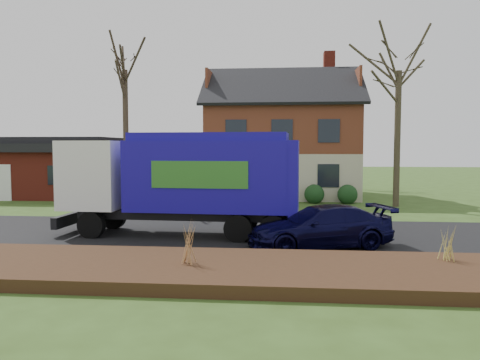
{
  "coord_description": "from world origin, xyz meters",
  "views": [
    {
      "loc": [
        2.1,
        -16.23,
        3.08
      ],
      "look_at": [
        0.35,
        2.5,
        1.77
      ],
      "focal_mm": 35.0,
      "sensor_mm": 36.0,
      "label": 1
    }
  ],
  "objects": [
    {
      "name": "garbage_truck",
      "position": [
        -1.29,
        -0.29,
        2.06
      ],
      "size": [
        8.42,
        2.61,
        3.57
      ],
      "rotation": [
        0.0,
        0.0,
        -0.05
      ],
      "color": "black",
      "rests_on": "ground"
    },
    {
      "name": "road",
      "position": [
        0.0,
        0.0,
        0.01
      ],
      "size": [
        80.0,
        7.0,
        0.02
      ],
      "primitive_type": "cube",
      "color": "black",
      "rests_on": "ground"
    },
    {
      "name": "silver_sedan",
      "position": [
        -4.56,
        5.18,
        0.73
      ],
      "size": [
        4.46,
        1.67,
        1.46
      ],
      "primitive_type": "imported",
      "rotation": [
        0.0,
        0.0,
        1.6
      ],
      "color": "#979B9E",
      "rests_on": "ground"
    },
    {
      "name": "grass_clump_mid",
      "position": [
        -0.14,
        -5.38,
        0.8
      ],
      "size": [
        0.36,
        0.3,
        1.0
      ],
      "color": "#AD7B4C",
      "rests_on": "mulch_verge"
    },
    {
      "name": "ranch_house",
      "position": [
        -12.0,
        13.0,
        1.81
      ],
      "size": [
        9.8,
        8.2,
        3.7
      ],
      "color": "maroon",
      "rests_on": "ground"
    },
    {
      "name": "ground",
      "position": [
        0.0,
        0.0,
        0.0
      ],
      "size": [
        120.0,
        120.0,
        0.0
      ],
      "primitive_type": "plane",
      "color": "#304918",
      "rests_on": "ground"
    },
    {
      "name": "tree_front_west",
      "position": [
        -6.84,
        9.7,
        8.51
      ],
      "size": [
        3.47,
        3.47,
        10.33
      ],
      "color": "#403226",
      "rests_on": "ground"
    },
    {
      "name": "mulch_verge",
      "position": [
        0.0,
        -5.3,
        0.15
      ],
      "size": [
        80.0,
        3.5,
        0.3
      ],
      "primitive_type": "cube",
      "color": "black",
      "rests_on": "ground"
    },
    {
      "name": "navy_wagon",
      "position": [
        3.23,
        -1.87,
        0.65
      ],
      "size": [
        4.82,
        3.16,
        1.3
      ],
      "primitive_type": "imported",
      "rotation": [
        0.0,
        0.0,
        -1.24
      ],
      "color": "black",
      "rests_on": "ground"
    },
    {
      "name": "tree_back",
      "position": [
        4.78,
        21.19,
        8.43
      ],
      "size": [
        3.19,
        3.19,
        10.11
      ],
      "color": "#463C2A",
      "rests_on": "ground"
    },
    {
      "name": "main_house",
      "position": [
        1.49,
        13.91,
        4.03
      ],
      "size": [
        12.95,
        8.95,
        9.26
      ],
      "color": "beige",
      "rests_on": "ground"
    },
    {
      "name": "tree_front_east",
      "position": [
        7.94,
        8.62,
        8.12
      ],
      "size": [
        3.6,
        3.6,
        9.99
      ],
      "color": "#413827",
      "rests_on": "ground"
    },
    {
      "name": "grass_clump_east",
      "position": [
        6.08,
        -4.48,
        0.73
      ],
      "size": [
        0.34,
        0.28,
        0.86
      ],
      "color": "tan",
      "rests_on": "mulch_verge"
    }
  ]
}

